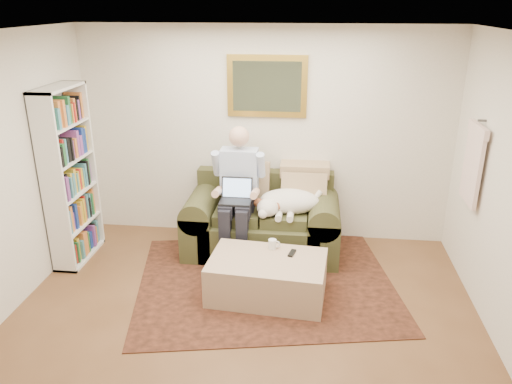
% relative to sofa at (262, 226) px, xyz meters
% --- Properties ---
extents(room_shell, '(4.51, 5.00, 2.61)m').
position_rel_sofa_xyz_m(room_shell, '(-0.03, -1.66, 0.99)').
color(room_shell, brown).
rests_on(room_shell, ground).
extents(rug, '(3.04, 2.62, 0.01)m').
position_rel_sofa_xyz_m(rug, '(0.12, -0.74, -0.31)').
color(rug, black).
rests_on(rug, room_shell).
extents(sofa, '(1.81, 0.92, 1.08)m').
position_rel_sofa_xyz_m(sofa, '(0.00, 0.00, 0.00)').
color(sofa, '#434323').
rests_on(sofa, room_shell).
extents(seated_man, '(0.60, 0.85, 1.52)m').
position_rel_sofa_xyz_m(seated_man, '(-0.27, -0.17, 0.45)').
color(seated_man, '#8CA1D8').
rests_on(seated_man, sofa).
extents(laptop, '(0.35, 0.28, 0.25)m').
position_rel_sofa_xyz_m(laptop, '(-0.27, -0.24, 0.49)').
color(laptop, black).
rests_on(laptop, seated_man).
extents(sleeping_dog, '(0.74, 0.47, 0.28)m').
position_rel_sofa_xyz_m(sleeping_dog, '(0.32, -0.09, 0.38)').
color(sleeping_dog, white).
rests_on(sleeping_dog, sofa).
extents(ottoman, '(1.21, 0.83, 0.42)m').
position_rel_sofa_xyz_m(ottoman, '(0.16, -1.00, -0.10)').
color(ottoman, tan).
rests_on(ottoman, room_shell).
extents(coffee_mug, '(0.08, 0.08, 0.10)m').
position_rel_sofa_xyz_m(coffee_mug, '(0.19, -0.75, 0.16)').
color(coffee_mug, white).
rests_on(coffee_mug, ottoman).
extents(tv_remote, '(0.08, 0.16, 0.02)m').
position_rel_sofa_xyz_m(tv_remote, '(0.39, -0.86, 0.12)').
color(tv_remote, black).
rests_on(tv_remote, ottoman).
extents(bookshelf, '(0.28, 0.80, 2.00)m').
position_rel_sofa_xyz_m(bookshelf, '(-2.13, -0.41, 0.69)').
color(bookshelf, white).
rests_on(bookshelf, room_shell).
extents(wall_mirror, '(0.94, 0.04, 0.72)m').
position_rel_sofa_xyz_m(wall_mirror, '(0.00, 0.46, 1.59)').
color(wall_mirror, gold).
rests_on(wall_mirror, room_shell).
extents(hanging_shirt, '(0.06, 0.52, 0.90)m').
position_rel_sofa_xyz_m(hanging_shirt, '(2.16, -0.41, 1.04)').
color(hanging_shirt, '#FBDDD0').
rests_on(hanging_shirt, room_shell).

